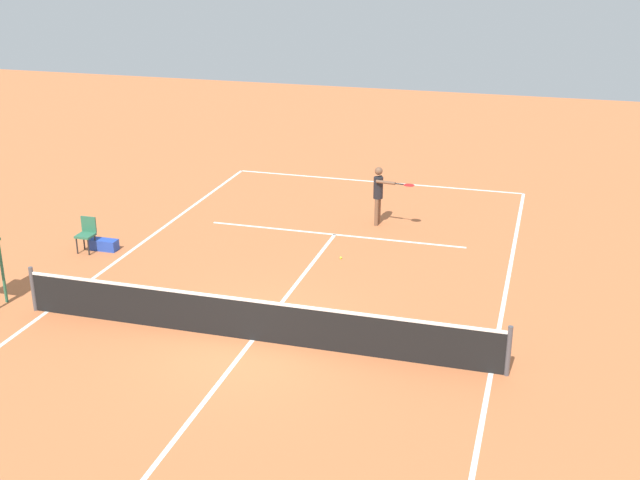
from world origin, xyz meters
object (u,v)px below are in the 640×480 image
(courtside_chair_mid, at_px, (87,233))
(equipment_bag, at_px, (104,245))
(player_serving, at_px, (380,191))
(tennis_ball, at_px, (341,258))

(courtside_chair_mid, height_order, equipment_bag, courtside_chair_mid)
(courtside_chair_mid, distance_m, equipment_bag, 0.57)
(player_serving, xyz_separation_m, tennis_ball, (0.40, 2.94, -1.02))
(tennis_ball, xyz_separation_m, equipment_bag, (6.41, 1.15, 0.12))
(player_serving, height_order, courtside_chair_mid, player_serving)
(player_serving, xyz_separation_m, courtside_chair_mid, (7.18, 4.30, -0.52))
(tennis_ball, relative_size, courtside_chair_mid, 0.07)
(equipment_bag, bearing_deg, player_serving, -149.02)
(tennis_ball, bearing_deg, courtside_chair_mid, 11.32)
(player_serving, bearing_deg, equipment_bag, -51.65)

